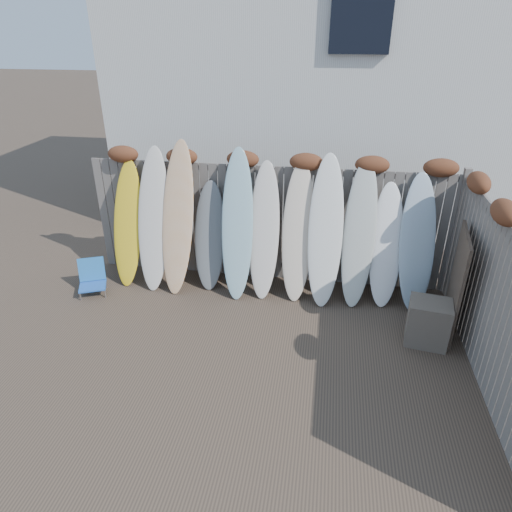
# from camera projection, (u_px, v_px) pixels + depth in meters

# --- Properties ---
(ground) EXTENTS (80.00, 80.00, 0.00)m
(ground) POSITION_uv_depth(u_px,v_px,m) (241.00, 364.00, 6.01)
(ground) COLOR #493A2D
(back_fence) EXTENTS (6.05, 0.28, 2.24)m
(back_fence) POSITION_uv_depth(u_px,v_px,m) (271.00, 214.00, 7.57)
(back_fence) COLOR slate
(back_fence) RESTS_ON ground
(right_fence) EXTENTS (0.28, 4.40, 2.24)m
(right_fence) POSITION_uv_depth(u_px,v_px,m) (497.00, 300.00, 5.29)
(right_fence) COLOR slate
(right_fence) RESTS_ON ground
(house) EXTENTS (8.50, 5.50, 6.33)m
(house) POSITION_uv_depth(u_px,v_px,m) (316.00, 64.00, 10.20)
(house) COLOR silver
(house) RESTS_ON ground
(beach_chair) EXTENTS (0.56, 0.57, 0.56)m
(beach_chair) POSITION_uv_depth(u_px,v_px,m) (92.00, 278.00, 7.55)
(beach_chair) COLOR blue
(beach_chair) RESTS_ON ground
(wooden_crate) EXTENTS (0.62, 0.55, 0.65)m
(wooden_crate) POSITION_uv_depth(u_px,v_px,m) (428.00, 322.00, 6.30)
(wooden_crate) COLOR #6B5650
(wooden_crate) RESTS_ON ground
(lattice_panel) EXTENTS (0.19, 1.02, 1.54)m
(lattice_panel) POSITION_uv_depth(u_px,v_px,m) (456.00, 285.00, 6.33)
(lattice_panel) COLOR #3F2F26
(lattice_panel) RESTS_ON ground
(surfboard_0) EXTENTS (0.55, 0.76, 2.05)m
(surfboard_0) POSITION_uv_depth(u_px,v_px,m) (128.00, 224.00, 7.61)
(surfboard_0) COLOR yellow
(surfboard_0) RESTS_ON ground
(surfboard_1) EXTENTS (0.53, 0.81, 2.29)m
(surfboard_1) POSITION_uv_depth(u_px,v_px,m) (154.00, 220.00, 7.46)
(surfboard_1) COLOR silver
(surfboard_1) RESTS_ON ground
(surfboard_2) EXTENTS (0.60, 0.88, 2.41)m
(surfboard_2) POSITION_uv_depth(u_px,v_px,m) (178.00, 219.00, 7.35)
(surfboard_2) COLOR #E1A86F
(surfboard_2) RESTS_ON ground
(surfboard_3) EXTENTS (0.53, 0.65, 1.76)m
(surfboard_3) POSITION_uv_depth(u_px,v_px,m) (210.00, 236.00, 7.52)
(surfboard_3) COLOR slate
(surfboard_3) RESTS_ON ground
(surfboard_4) EXTENTS (0.57, 0.86, 2.33)m
(surfboard_4) POSITION_uv_depth(u_px,v_px,m) (237.00, 225.00, 7.21)
(surfboard_4) COLOR #8DB7C3
(surfboard_4) RESTS_ON ground
(surfboard_5) EXTENTS (0.51, 0.77, 2.13)m
(surfboard_5) POSITION_uv_depth(u_px,v_px,m) (264.00, 231.00, 7.25)
(surfboard_5) COLOR silver
(surfboard_5) RESTS_ON ground
(surfboard_6) EXTENTS (0.50, 0.76, 2.14)m
(surfboard_6) POSITION_uv_depth(u_px,v_px,m) (298.00, 233.00, 7.18)
(surfboard_6) COLOR beige
(surfboard_6) RESTS_ON ground
(surfboard_7) EXTENTS (0.56, 0.82, 2.29)m
(surfboard_7) POSITION_uv_depth(u_px,v_px,m) (325.00, 232.00, 7.03)
(surfboard_7) COLOR white
(surfboard_7) RESTS_ON ground
(surfboard_8) EXTENTS (0.55, 0.81, 2.22)m
(surfboard_8) POSITION_uv_depth(u_px,v_px,m) (359.00, 235.00, 7.02)
(surfboard_8) COLOR silver
(surfboard_8) RESTS_ON ground
(surfboard_9) EXTENTS (0.52, 0.69, 1.89)m
(surfboard_9) POSITION_uv_depth(u_px,v_px,m) (386.00, 246.00, 7.05)
(surfboard_9) COLOR white
(surfboard_9) RESTS_ON ground
(surfboard_10) EXTENTS (0.61, 0.78, 2.06)m
(surfboard_10) POSITION_uv_depth(u_px,v_px,m) (417.00, 243.00, 6.92)
(surfboard_10) COLOR #A2B9CA
(surfboard_10) RESTS_ON ground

